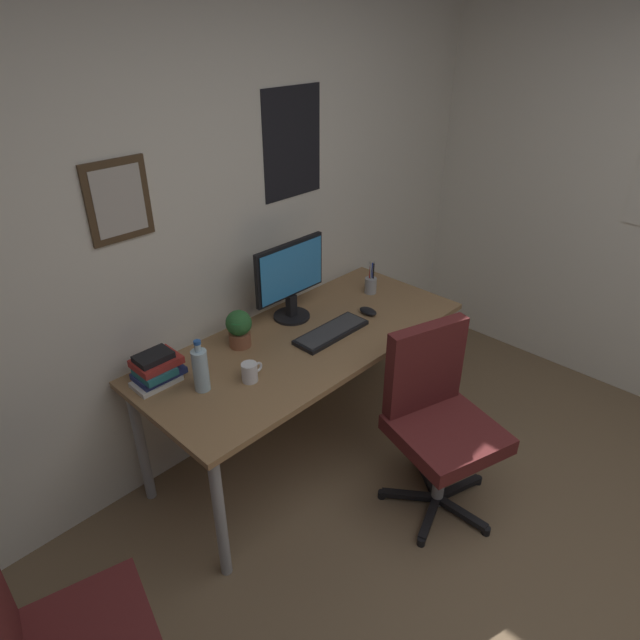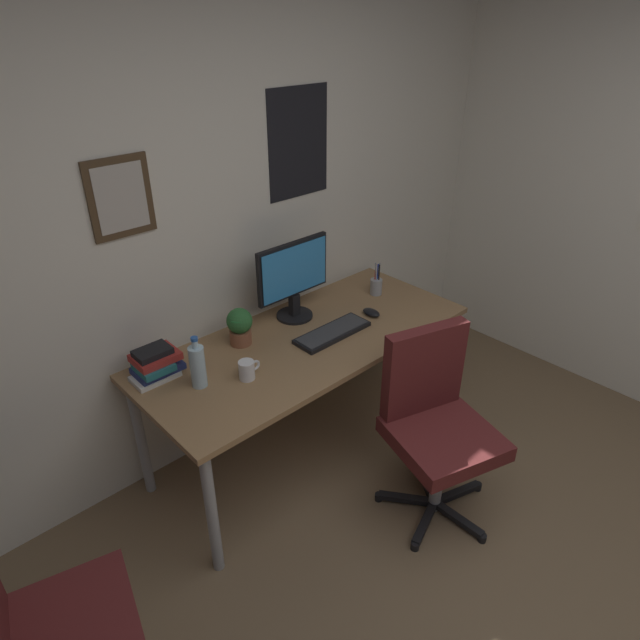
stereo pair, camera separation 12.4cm
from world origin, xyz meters
The scene contains 12 objects.
wall_back centered at (0.00, 2.15, 1.30)m, with size 4.40×0.10×2.60m.
desk centered at (0.27, 1.69, 0.66)m, with size 1.78×0.75×0.73m.
office_chair centered at (0.46, 0.99, 0.53)m, with size 0.58×0.59×0.95m.
side_chair centered at (-1.27, 1.23, 0.50)m, with size 0.51×0.51×0.88m.
monitor centered at (0.38, 1.91, 0.97)m, with size 0.46×0.20×0.43m.
keyboard centered at (0.40, 1.63, 0.74)m, with size 0.43×0.15×0.03m.
computer_mouse centered at (0.70, 1.63, 0.75)m, with size 0.06×0.11×0.04m.
water_bottle centered at (-0.35, 1.72, 0.83)m, with size 0.07×0.07×0.25m.
coffee_mug_near centered at (-0.16, 1.62, 0.77)m, with size 0.11×0.07×0.09m.
potted_plant centered at (0.00, 1.89, 0.83)m, with size 0.13×0.13×0.20m.
pen_cup centered at (0.91, 1.79, 0.78)m, with size 0.07×0.07×0.20m.
book_stack_left centered at (-0.46, 1.91, 0.80)m, with size 0.24×0.17×0.15m.
Camera 2 is at (-1.33, -0.13, 2.21)m, focal length 30.95 mm.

